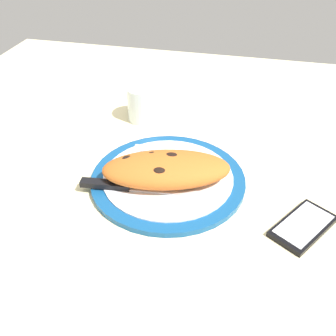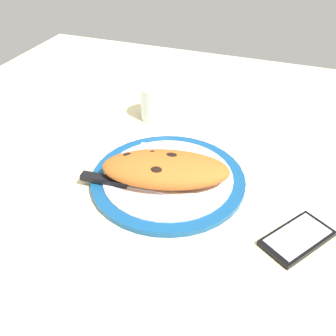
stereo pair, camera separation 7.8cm
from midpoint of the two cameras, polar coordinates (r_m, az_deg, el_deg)
The scene contains 7 objects.
ground_plane at distance 81.51cm, azimuth -2.75°, elevation -2.92°, with size 150.00×150.00×3.00cm, color beige.
plate at distance 80.11cm, azimuth -2.80°, elevation -1.70°, with size 32.02×32.02×1.51cm.
calzone at distance 76.96cm, azimuth -3.45°, elevation -0.23°, with size 27.84×17.92×5.53cm.
fork at distance 86.67cm, azimuth -3.03°, elevation 2.46°, with size 17.71×2.33×0.40cm.
knife at distance 77.17cm, azimuth -9.62°, elevation -2.80°, with size 25.04×4.01×1.20cm.
smartphone at distance 73.01cm, azimuth 16.51°, elevation -8.36°, with size 12.91×14.57×1.16cm.
water_glass at distance 100.96cm, azimuth -5.97°, elevation 9.08°, with size 7.96×7.96×8.88cm.
Camera 1 is at (-14.23, 61.15, 50.63)cm, focal length 41.19 mm.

